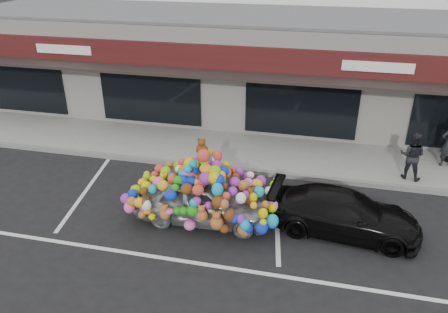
# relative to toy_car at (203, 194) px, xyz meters

# --- Properties ---
(ground) EXTENTS (90.00, 90.00, 0.00)m
(ground) POSITION_rel_toy_car_xyz_m (-0.81, 0.42, -0.80)
(ground) COLOR black
(ground) RESTS_ON ground
(shop_building) EXTENTS (24.00, 7.20, 4.31)m
(shop_building) POSITION_rel_toy_car_xyz_m (-0.81, 8.87, 1.36)
(shop_building) COLOR white
(shop_building) RESTS_ON ground
(sidewalk) EXTENTS (26.00, 3.00, 0.15)m
(sidewalk) POSITION_rel_toy_car_xyz_m (-0.81, 4.42, -0.73)
(sidewalk) COLOR gray
(sidewalk) RESTS_ON ground
(kerb) EXTENTS (26.00, 0.18, 0.16)m
(kerb) POSITION_rel_toy_car_xyz_m (-0.81, 2.92, -0.73)
(kerb) COLOR slate
(kerb) RESTS_ON ground
(parking_stripe_left) EXTENTS (0.73, 4.37, 0.01)m
(parking_stripe_left) POSITION_rel_toy_car_xyz_m (-4.01, 0.62, -0.80)
(parking_stripe_left) COLOR silver
(parking_stripe_left) RESTS_ON ground
(parking_stripe_mid) EXTENTS (0.73, 4.37, 0.01)m
(parking_stripe_mid) POSITION_rel_toy_car_xyz_m (1.99, 0.62, -0.80)
(parking_stripe_mid) COLOR silver
(parking_stripe_mid) RESTS_ON ground
(lane_line) EXTENTS (14.00, 0.12, 0.01)m
(lane_line) POSITION_rel_toy_car_xyz_m (1.19, -1.88, -0.80)
(lane_line) COLOR silver
(lane_line) RESTS_ON ground
(toy_car) EXTENTS (2.78, 4.13, 2.37)m
(toy_car) POSITION_rel_toy_car_xyz_m (0.00, 0.00, 0.00)
(toy_car) COLOR #B2BABE
(toy_car) RESTS_ON ground
(black_sedan) EXTENTS (1.98, 4.11, 1.15)m
(black_sedan) POSITION_rel_toy_car_xyz_m (3.78, 0.27, -0.23)
(black_sedan) COLOR black
(black_sedan) RESTS_ON ground
(pedestrian_b) EXTENTS (0.92, 0.81, 1.58)m
(pedestrian_b) POSITION_rel_toy_car_xyz_m (5.88, 3.52, 0.14)
(pedestrian_b) COLOR black
(pedestrian_b) RESTS_ON sidewalk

